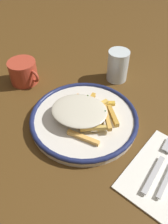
% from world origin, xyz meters
% --- Properties ---
extents(ground_plane, '(2.60, 2.60, 0.00)m').
position_xyz_m(ground_plane, '(0.00, 0.00, 0.00)').
color(ground_plane, '#533716').
extents(plate, '(0.30, 0.30, 0.03)m').
position_xyz_m(plate, '(0.00, 0.00, 0.01)').
color(plate, silver).
rests_on(plate, ground_plane).
extents(fries_heap, '(0.20, 0.19, 0.04)m').
position_xyz_m(fries_heap, '(0.00, -0.00, 0.04)').
color(fries_heap, gold).
rests_on(fries_heap, plate).
extents(napkin, '(0.18, 0.22, 0.01)m').
position_xyz_m(napkin, '(0.25, -0.02, 0.00)').
color(napkin, white).
rests_on(napkin, ground_plane).
extents(fork, '(0.02, 0.18, 0.01)m').
position_xyz_m(fork, '(0.23, -0.01, 0.01)').
color(fork, silver).
rests_on(fork, napkin).
extents(water_glass, '(0.07, 0.07, 0.10)m').
position_xyz_m(water_glass, '(-0.03, 0.23, 0.05)').
color(water_glass, silver).
rests_on(water_glass, ground_plane).
extents(coffee_mug, '(0.12, 0.09, 0.07)m').
position_xyz_m(coffee_mug, '(-0.27, 0.03, 0.04)').
color(coffee_mug, '#BC412C').
rests_on(coffee_mug, ground_plane).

